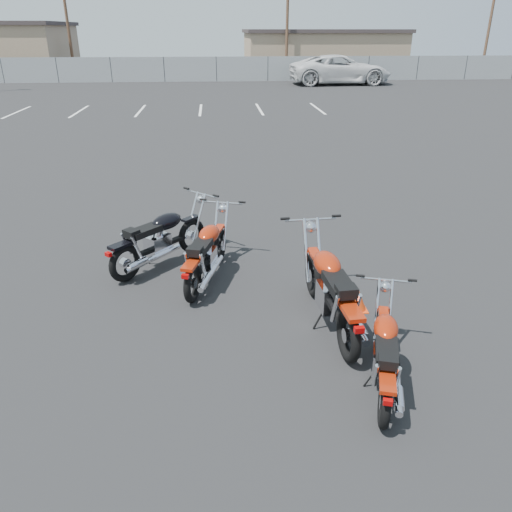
{
  "coord_description": "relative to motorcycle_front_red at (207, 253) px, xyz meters",
  "views": [
    {
      "loc": [
        -0.36,
        -6.15,
        3.74
      ],
      "look_at": [
        0.2,
        0.6,
        0.65
      ],
      "focal_mm": 35.0,
      "sensor_mm": 36.0,
      "label": 1
    }
  ],
  "objects": [
    {
      "name": "motorcycle_rear_red",
      "position": [
        2.01,
        -2.82,
        -0.05
      ],
      "size": [
        0.93,
        1.9,
        0.93
      ],
      "color": "black",
      "rests_on": "ground"
    },
    {
      "name": "tan_building_east",
      "position": [
        10.54,
        42.84,
        1.39
      ],
      "size": [
        14.4,
        9.4,
        3.7
      ],
      "color": "#987F62",
      "rests_on": "ground"
    },
    {
      "name": "motorcycle_second_black",
      "position": [
        -0.8,
        0.62,
        0.02
      ],
      "size": [
        1.8,
        1.9,
        1.08
      ],
      "color": "black",
      "rests_on": "ground"
    },
    {
      "name": "parking_line_stripes",
      "position": [
        -1.96,
        18.84,
        -0.47
      ],
      "size": [
        15.12,
        4.0,
        0.01
      ],
      "color": "silver",
      "rests_on": "ground"
    },
    {
      "name": "utility_pole_c",
      "position": [
        6.54,
        37.84,
        4.21
      ],
      "size": [
        1.8,
        0.24,
        9.0
      ],
      "color": "#4C3223",
      "rests_on": "ground"
    },
    {
      "name": "motorcycle_third_red",
      "position": [
        1.68,
        -1.49,
        0.06
      ],
      "size": [
        0.93,
        2.41,
        1.18
      ],
      "color": "black",
      "rests_on": "ground"
    },
    {
      "name": "chainlink_fence",
      "position": [
        0.54,
        33.84,
        0.43
      ],
      "size": [
        80.06,
        0.06,
        1.8
      ],
      "color": "gray",
      "rests_on": "ground"
    },
    {
      "name": "training_cone_near",
      "position": [
        2.17,
        -1.13,
        -0.3
      ],
      "size": [
        0.3,
        0.3,
        0.35
      ],
      "color": "#EC3E0C",
      "rests_on": "ground"
    },
    {
      "name": "ground",
      "position": [
        0.54,
        -1.16,
        -0.47
      ],
      "size": [
        120.0,
        120.0,
        0.0
      ],
      "primitive_type": "plane",
      "color": "black",
      "rests_on": "ground"
    },
    {
      "name": "motorcycle_front_red",
      "position": [
        0.0,
        0.0,
        0.0
      ],
      "size": [
        1.05,
        2.11,
        1.04
      ],
      "color": "black",
      "rests_on": "ground"
    },
    {
      "name": "white_van",
      "position": [
        9.54,
        30.83,
        1.14
      ],
      "size": [
        3.67,
        8.58,
        3.22
      ],
      "primitive_type": "imported",
      "rotation": [
        0.0,
        0.0,
        1.6
      ],
      "color": "silver",
      "rests_on": "ground"
    },
    {
      "name": "utility_pole_d",
      "position": [
        24.54,
        38.84,
        4.21
      ],
      "size": [
        1.8,
        0.24,
        9.0
      ],
      "color": "#4C3223",
      "rests_on": "ground"
    },
    {
      "name": "utility_pole_b",
      "position": [
        -11.46,
        38.84,
        4.21
      ],
      "size": [
        1.8,
        0.24,
        9.0
      ],
      "color": "#4C3223",
      "rests_on": "ground"
    }
  ]
}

